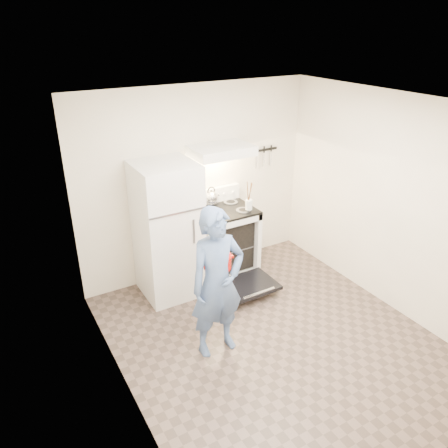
{
  "coord_description": "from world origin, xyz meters",
  "views": [
    {
      "loc": [
        -2.36,
        -3.01,
        3.18
      ],
      "look_at": [
        -0.05,
        1.0,
        1.0
      ],
      "focal_mm": 35.0,
      "sensor_mm": 36.0,
      "label": 1
    }
  ],
  "objects_px": {
    "stove_body": "(224,243)",
    "person": "(217,283)",
    "refrigerator": "(168,231)",
    "tea_kettle": "(211,196)",
    "dutch_oven": "(217,262)"
  },
  "relations": [
    {
      "from": "stove_body",
      "to": "person",
      "type": "distance_m",
      "value": 1.56
    },
    {
      "from": "refrigerator",
      "to": "stove_body",
      "type": "height_order",
      "value": "refrigerator"
    },
    {
      "from": "tea_kettle",
      "to": "dutch_oven",
      "type": "distance_m",
      "value": 1.32
    },
    {
      "from": "refrigerator",
      "to": "dutch_oven",
      "type": "distance_m",
      "value": 0.95
    },
    {
      "from": "tea_kettle",
      "to": "stove_body",
      "type": "bearing_deg",
      "value": -71.23
    },
    {
      "from": "stove_body",
      "to": "person",
      "type": "relative_size",
      "value": 0.57
    },
    {
      "from": "stove_body",
      "to": "tea_kettle",
      "type": "relative_size",
      "value": 3.65
    },
    {
      "from": "person",
      "to": "refrigerator",
      "type": "bearing_deg",
      "value": 89.62
    },
    {
      "from": "stove_body",
      "to": "tea_kettle",
      "type": "distance_m",
      "value": 0.66
    },
    {
      "from": "stove_body",
      "to": "dutch_oven",
      "type": "distance_m",
      "value": 1.21
    },
    {
      "from": "tea_kettle",
      "to": "person",
      "type": "bearing_deg",
      "value": -116.58
    },
    {
      "from": "tea_kettle",
      "to": "person",
      "type": "xyz_separation_m",
      "value": [
        -0.75,
        -1.49,
        -0.27
      ]
    },
    {
      "from": "stove_body",
      "to": "refrigerator",
      "type": "bearing_deg",
      "value": -178.23
    },
    {
      "from": "dutch_oven",
      "to": "tea_kettle",
      "type": "bearing_deg",
      "value": 64.23
    },
    {
      "from": "stove_body",
      "to": "tea_kettle",
      "type": "height_order",
      "value": "tea_kettle"
    }
  ]
}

